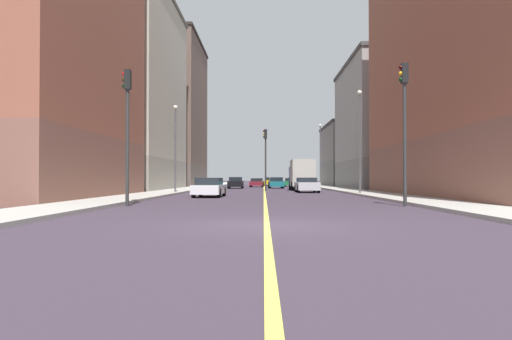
{
  "coord_description": "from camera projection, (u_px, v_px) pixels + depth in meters",
  "views": [
    {
      "loc": [
        -0.09,
        -13.0,
        1.29
      ],
      "look_at": [
        -1.06,
        48.98,
        2.3
      ],
      "focal_mm": 33.58,
      "sensor_mm": 36.0,
      "label": 1
    }
  ],
  "objects": [
    {
      "name": "sidewalk_right",
      "position": [
        201.0,
        187.0,
        62.09
      ],
      "size": [
        3.07,
        168.0,
        0.15
      ],
      "primitive_type": "cube",
      "color": "#9E9B93",
      "rests_on": "ground"
    },
    {
      "name": "car_black",
      "position": [
        236.0,
        183.0,
        58.38
      ],
      "size": [
        1.9,
        4.59,
        1.38
      ],
      "color": "black",
      "rests_on": "ground"
    },
    {
      "name": "street_lamp_right_near",
      "position": [
        175.0,
        139.0,
        39.16
      ],
      "size": [
        0.36,
        0.36,
        7.1
      ],
      "color": "#4C4C51",
      "rests_on": "ground"
    },
    {
      "name": "building_right_midblock",
      "position": [
        129.0,
        93.0,
        50.3
      ],
      "size": [
        9.27,
        19.95,
        20.49
      ],
      "color": "#9D9688",
      "rests_on": "ground"
    },
    {
      "name": "building_left_near",
      "position": [
        480.0,
        57.0,
        31.74
      ],
      "size": [
        9.27,
        26.12,
        18.56
      ],
      "color": "brown",
      "rests_on": "ground"
    },
    {
      "name": "traffic_light_median_far",
      "position": [
        265.0,
        151.0,
        46.71
      ],
      "size": [
        0.4,
        0.32,
        6.03
      ],
      "color": "#2D2D2D",
      "rests_on": "ground"
    },
    {
      "name": "box_truck",
      "position": [
        302.0,
        174.0,
        49.86
      ],
      "size": [
        2.37,
        7.09,
        3.12
      ],
      "color": "navy",
      "rests_on": "ground"
    },
    {
      "name": "traffic_light_right_near",
      "position": [
        127.0,
        118.0,
        21.87
      ],
      "size": [
        0.4,
        0.32,
        6.24
      ],
      "color": "#2D2D2D",
      "rests_on": "ground"
    },
    {
      "name": "sidewalk_left",
      "position": [
        328.0,
        187.0,
        61.83
      ],
      "size": [
        3.07,
        168.0,
        0.15
      ],
      "primitive_type": "cube",
      "color": "#9E9B93",
      "rests_on": "ground"
    },
    {
      "name": "car_white",
      "position": [
        209.0,
        187.0,
        32.26
      ],
      "size": [
        1.99,
        4.58,
        1.3
      ],
      "color": "white",
      "rests_on": "ground"
    },
    {
      "name": "building_left_mid",
      "position": [
        384.0,
        126.0,
        56.85
      ],
      "size": [
        9.27,
        18.58,
        14.96
      ],
      "color": "gray",
      "rests_on": "ground"
    },
    {
      "name": "traffic_light_left_near",
      "position": [
        404.0,
        114.0,
        21.68
      ],
      "size": [
        0.4,
        0.32,
        6.49
      ],
      "color": "#2D2D2D",
      "rests_on": "ground"
    },
    {
      "name": "street_lamp_left_far",
      "position": [
        320.0,
        149.0,
        62.35
      ],
      "size": [
        0.36,
        0.36,
        8.16
      ],
      "color": "#4C4C51",
      "rests_on": "ground"
    },
    {
      "name": "building_right_corner",
      "position": [
        37.0,
        5.0,
        29.95
      ],
      "size": [
        9.27,
        18.49,
        24.23
      ],
      "color": "brown",
      "rests_on": "ground"
    },
    {
      "name": "ground_plane",
      "position": [
        267.0,
        225.0,
        12.97
      ],
      "size": [
        400.0,
        400.0,
        0.0
      ],
      "primitive_type": "plane",
      "color": "#342A37",
      "rests_on": "ground"
    },
    {
      "name": "car_maroon",
      "position": [
        257.0,
        183.0,
        67.23
      ],
      "size": [
        2.0,
        4.59,
        1.23
      ],
      "color": "maroon",
      "rests_on": "ground"
    },
    {
      "name": "street_lamp_left_near",
      "position": [
        360.0,
        131.0,
        36.74
      ],
      "size": [
        0.36,
        0.36,
        7.88
      ],
      "color": "#4C4C51",
      "rests_on": "ground"
    },
    {
      "name": "building_right_distant",
      "position": [
        171.0,
        114.0,
        73.21
      ],
      "size": [
        9.27,
        18.72,
        22.24
      ],
      "color": "brown",
      "rests_on": "ground"
    },
    {
      "name": "lane_center_stripe",
      "position": [
        264.0,
        188.0,
        61.96
      ],
      "size": [
        0.16,
        154.0,
        0.01
      ],
      "primitive_type": "cube",
      "color": "#E5D14C",
      "rests_on": "ground"
    },
    {
      "name": "car_silver",
      "position": [
        307.0,
        185.0,
        42.27
      ],
      "size": [
        1.98,
        4.51,
        1.31
      ],
      "color": "silver",
      "rests_on": "ground"
    },
    {
      "name": "car_teal",
      "position": [
        276.0,
        183.0,
        59.23
      ],
      "size": [
        1.97,
        4.29,
        1.36
      ],
      "color": "#196670",
      "rests_on": "ground"
    },
    {
      "name": "car_green",
      "position": [
        290.0,
        182.0,
        71.25
      ],
      "size": [
        1.94,
        4.23,
        1.26
      ],
      "color": "#1E6B38",
      "rests_on": "ground"
    },
    {
      "name": "car_yellow",
      "position": [
        270.0,
        182.0,
        78.12
      ],
      "size": [
        2.0,
        4.54,
        1.39
      ],
      "color": "gold",
      "rests_on": "ground"
    },
    {
      "name": "building_left_far",
      "position": [
        354.0,
        155.0,
        75.49
      ],
      "size": [
        9.27,
        16.32,
        9.66
      ],
      "color": "slate",
      "rests_on": "ground"
    }
  ]
}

